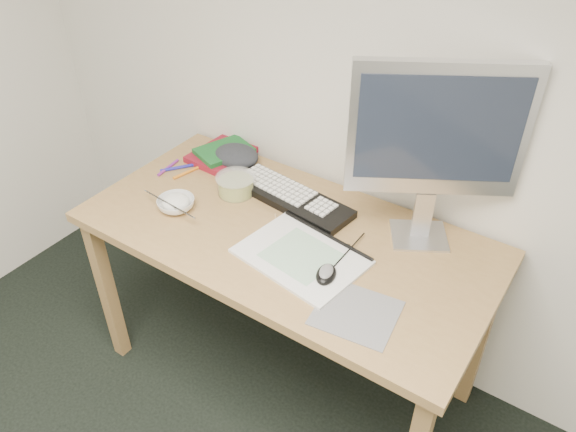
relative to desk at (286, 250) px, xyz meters
name	(u,v)px	position (x,y,z in m)	size (l,w,h in m)	color
desk	(286,250)	(0.00, 0.00, 0.00)	(1.40, 0.70, 0.75)	#A5804C
mousepad	(356,313)	(0.38, -0.19, 0.08)	(0.23, 0.21, 0.00)	gray
sketchpad	(301,257)	(0.12, -0.08, 0.09)	(0.38, 0.27, 0.01)	white
keyboard	(291,198)	(-0.08, 0.16, 0.10)	(0.48, 0.15, 0.03)	black
monitor	(437,136)	(0.38, 0.23, 0.46)	(0.47, 0.30, 0.61)	silver
mouse	(326,272)	(0.23, -0.12, 0.11)	(0.06, 0.10, 0.03)	black
rice_bowl	(176,204)	(-0.39, -0.11, 0.10)	(0.13, 0.13, 0.04)	white
chopsticks	(169,204)	(-0.39, -0.15, 0.13)	(0.02, 0.02, 0.25)	#B4B4B6
fruit_tub	(236,185)	(-0.28, 0.09, 0.12)	(0.14, 0.14, 0.07)	#E4EB53
book_red	(222,154)	(-0.49, 0.26, 0.09)	(0.19, 0.25, 0.03)	maroon
book_green	(224,151)	(-0.47, 0.25, 0.12)	(0.15, 0.21, 0.02)	#175C25
cloth_lump	(236,156)	(-0.41, 0.25, 0.11)	(0.15, 0.13, 0.06)	#282A30
pencil_pink	(310,219)	(0.03, 0.10, 0.09)	(0.01, 0.01, 0.18)	pink
pencil_tan	(277,229)	(-0.03, -0.01, 0.09)	(0.01, 0.01, 0.17)	tan
pencil_black	(323,238)	(0.13, 0.04, 0.09)	(0.01, 0.01, 0.19)	black
marker_blue	(177,168)	(-0.57, 0.09, 0.09)	(0.01, 0.01, 0.13)	#1F1DA0
marker_orange	(187,172)	(-0.52, 0.08, 0.09)	(0.01, 0.01, 0.13)	orange
marker_purple	(168,167)	(-0.60, 0.07, 0.09)	(0.01, 0.01, 0.13)	#802893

